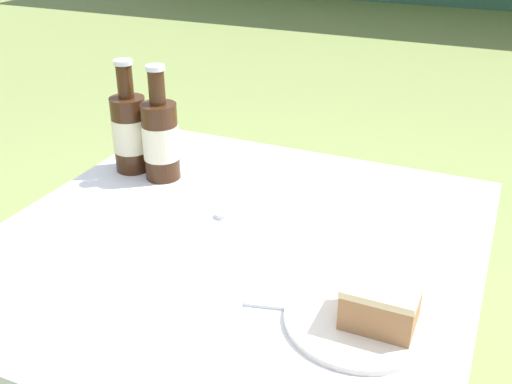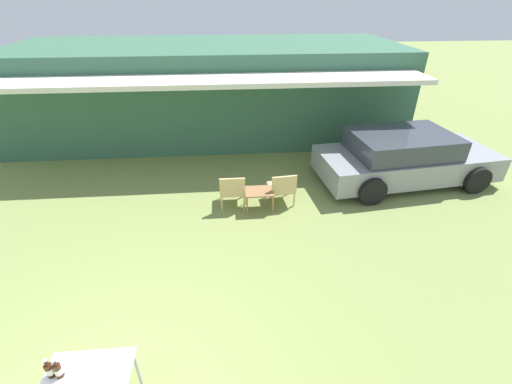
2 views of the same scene
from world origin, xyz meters
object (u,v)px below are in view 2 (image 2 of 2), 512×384
at_px(wicker_chair_cushioned, 232,189).
at_px(cola_bottle_far, 50,370).
at_px(parked_car, 404,158).
at_px(garden_side_table, 259,193).
at_px(cola_bottle_near, 58,370).
at_px(wicker_chair_plain, 282,187).

distance_m(wicker_chair_cushioned, cola_bottle_far, 4.63).
xyz_separation_m(parked_car, garden_side_table, (-3.62, -1.01, -0.21)).
relative_size(garden_side_table, cola_bottle_near, 2.33).
distance_m(wicker_chair_cushioned, cola_bottle_near, 4.60).
xyz_separation_m(garden_side_table, cola_bottle_near, (-2.42, -4.00, 0.42)).
bearing_deg(parked_car, cola_bottle_near, -146.63).
relative_size(parked_car, wicker_chair_cushioned, 5.75).
relative_size(wicker_chair_cushioned, cola_bottle_far, 2.98).
relative_size(parked_car, wicker_chair_plain, 5.75).
xyz_separation_m(cola_bottle_near, cola_bottle_far, (-0.09, 0.01, 0.00)).
bearing_deg(cola_bottle_far, parked_car, 39.22).
bearing_deg(wicker_chair_plain, wicker_chair_cushioned, -7.10).
bearing_deg(wicker_chair_cushioned, cola_bottle_far, 65.11).
bearing_deg(wicker_chair_plain, garden_side_table, 12.10).
height_order(garden_side_table, cola_bottle_near, cola_bottle_near).
distance_m(wicker_chair_plain, cola_bottle_near, 5.11).
height_order(wicker_chair_plain, cola_bottle_far, cola_bottle_far).
height_order(parked_car, cola_bottle_far, parked_car).
xyz_separation_m(parked_car, cola_bottle_near, (-6.04, -5.01, 0.21)).
height_order(garden_side_table, cola_bottle_far, cola_bottle_far).
distance_m(wicker_chair_cushioned, wicker_chair_plain, 1.08).
bearing_deg(garden_side_table, cola_bottle_far, -122.12).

